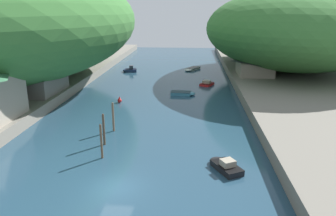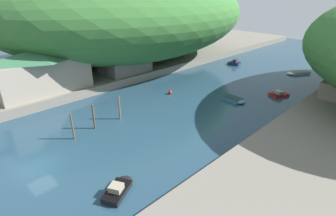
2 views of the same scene
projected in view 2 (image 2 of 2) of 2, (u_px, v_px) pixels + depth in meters
water_surface at (214, 92)px, 45.89m from camera, size 130.00×130.00×0.00m
left_bank at (130, 63)px, 61.40m from camera, size 22.00×120.00×1.47m
hillside_left at (130, 14)px, 58.73m from camera, size 42.51×59.51×19.80m
waterfront_building at (41, 70)px, 41.04m from camera, size 7.30×14.66×6.86m
boathouse_shed at (125, 62)px, 51.40m from camera, size 6.55×9.58×3.71m
boat_red_skiff at (297, 73)px, 55.77m from camera, size 3.94×5.26×0.50m
boat_yellow_tender at (234, 63)px, 62.62m from camera, size 3.32×2.39×1.39m
boat_far_right_bank at (280, 94)px, 44.33m from camera, size 3.10×3.93×0.93m
boat_near_quay at (119, 188)px, 23.27m from camera, size 3.13×4.01×1.07m
boat_far_upstream at (234, 99)px, 42.26m from camera, size 4.05×2.09×0.52m
mooring_post_nearest at (72, 126)px, 30.93m from camera, size 0.21×0.21×3.41m
mooring_post_second at (93, 117)px, 33.33m from camera, size 0.24×0.24×3.38m
mooring_post_middle at (119, 108)px, 35.79m from camera, size 0.24×0.24×3.43m
channel_buoy_near at (170, 92)px, 45.00m from camera, size 0.63×0.63×0.95m
person_on_quay at (15, 96)px, 37.88m from camera, size 0.25×0.40×1.69m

